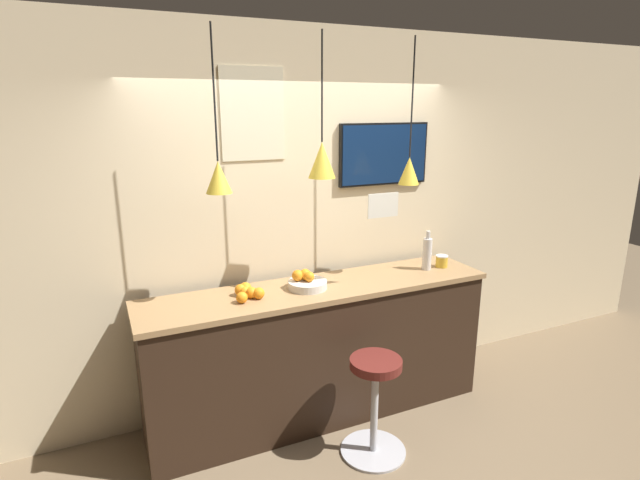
{
  "coord_description": "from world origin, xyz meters",
  "views": [
    {
      "loc": [
        -1.43,
        -2.43,
        2.33
      ],
      "look_at": [
        0.0,
        0.69,
        1.4
      ],
      "focal_mm": 28.0,
      "sensor_mm": 36.0,
      "label": 1
    }
  ],
  "objects": [
    {
      "name": "pendant_lamp_middle",
      "position": [
        0.0,
        0.65,
        1.98
      ],
      "size": [
        0.19,
        0.19,
        0.95
      ],
      "color": "black"
    },
    {
      "name": "back_wall",
      "position": [
        0.0,
        1.08,
        1.45
      ],
      "size": [
        8.0,
        0.06,
        2.9
      ],
      "color": "beige",
      "rests_on": "ground_plane"
    },
    {
      "name": "fruit_bowl",
      "position": [
        -0.1,
        0.69,
        1.1
      ],
      "size": [
        0.28,
        0.28,
        0.14
      ],
      "color": "beige",
      "rests_on": "service_counter"
    },
    {
      "name": "pendant_lamp_left",
      "position": [
        -0.71,
        0.65,
        1.91
      ],
      "size": [
        0.17,
        0.17,
        1.0
      ],
      "color": "black"
    },
    {
      "name": "juice_bottle",
      "position": [
        0.94,
        0.69,
        1.19
      ],
      "size": [
        0.07,
        0.07,
        0.32
      ],
      "color": "silver",
      "rests_on": "service_counter"
    },
    {
      "name": "pendant_lamp_right",
      "position": [
        0.71,
        0.65,
        1.87
      ],
      "size": [
        0.15,
        0.15,
        1.04
      ],
      "color": "black"
    },
    {
      "name": "ground_plane",
      "position": [
        0.0,
        0.0,
        0.0
      ],
      "size": [
        14.0,
        14.0,
        0.0
      ],
      "primitive_type": "plane",
      "color": "#756047"
    },
    {
      "name": "spread_jar",
      "position": [
        1.09,
        0.69,
        1.1
      ],
      "size": [
        0.1,
        0.1,
        0.1
      ],
      "color": "gold",
      "rests_on": "service_counter"
    },
    {
      "name": "service_counter",
      "position": [
        0.0,
        0.69,
        0.53
      ],
      "size": [
        2.62,
        0.57,
        1.05
      ],
      "color": "black",
      "rests_on": "ground_plane"
    },
    {
      "name": "orange_pile",
      "position": [
        -0.55,
        0.69,
        1.1
      ],
      "size": [
        0.2,
        0.22,
        0.09
      ],
      "color": "orange",
      "rests_on": "service_counter"
    },
    {
      "name": "hanging_menu_board",
      "position": [
        0.39,
        0.48,
        1.66
      ],
      "size": [
        0.24,
        0.01,
        0.17
      ],
      "color": "silver"
    },
    {
      "name": "wall_poster",
      "position": [
        -0.35,
        1.04,
        2.27
      ],
      "size": [
        0.46,
        0.01,
        0.64
      ],
      "color": "beige"
    },
    {
      "name": "bar_stool",
      "position": [
        0.15,
        0.12,
        0.44
      ],
      "size": [
        0.45,
        0.45,
        0.71
      ],
      "color": "#B7B7BC",
      "rests_on": "ground_plane"
    },
    {
      "name": "mounted_tv",
      "position": [
        0.72,
        1.03,
        1.95
      ],
      "size": [
        0.79,
        0.04,
        0.49
      ],
      "color": "black"
    }
  ]
}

